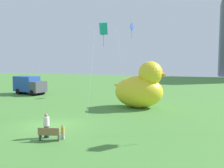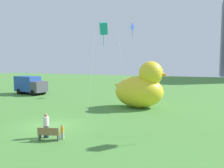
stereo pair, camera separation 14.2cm
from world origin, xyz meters
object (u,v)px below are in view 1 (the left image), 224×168
person_adult (46,124)px  kite_teal (103,29)px  park_bench (49,134)px  box_truck (29,85)px  person_child (63,131)px  giant_inflatable_duck (141,88)px  kite_blue (131,30)px

person_adult → kite_teal: size_ratio=0.19×
park_bench → box_truck: bearing=131.9°
person_child → box_truck: bearing=134.0°
park_bench → box_truck: 24.64m
box_truck → park_bench: bearing=-48.1°
park_bench → kite_teal: kite_teal is taller
person_adult → person_child: bearing=3.6°
giant_inflatable_duck → kite_blue: kite_blue is taller
park_bench → person_child: size_ratio=1.53×
person_child → box_truck: size_ratio=0.17×
person_adult → giant_inflatable_duck: size_ratio=0.27×
box_truck → kite_teal: size_ratio=0.64×
park_bench → person_adult: (-0.56, 0.50, 0.47)m
person_child → kite_blue: (-1.72, 22.66, 9.49)m
box_truck → person_child: bearing=-46.0°
box_truck → kite_blue: (15.41, 4.91, 8.60)m
giant_inflatable_duck → kite_teal: size_ratio=0.71×
person_child → giant_inflatable_duck: bearing=80.1°
person_child → kite_teal: size_ratio=0.11×
park_bench → person_child: bearing=40.0°
park_bench → kite_teal: 11.47m
park_bench → kite_blue: (-1.02, 23.24, 9.57)m
giant_inflatable_duck → box_truck: (-19.38, 4.85, -0.81)m
giant_inflatable_duck → kite_blue: (-3.97, 9.76, 7.79)m
box_truck → kite_blue: bearing=17.7°
person_child → kite_blue: 24.63m
giant_inflatable_duck → person_child: bearing=-99.9°
park_bench → box_truck: size_ratio=0.26×
kite_blue → kite_teal: kite_blue is taller
person_adult → giant_inflatable_duck: bearing=74.9°
park_bench → box_truck: (-16.44, 18.33, 0.97)m
person_adult → box_truck: box_truck is taller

